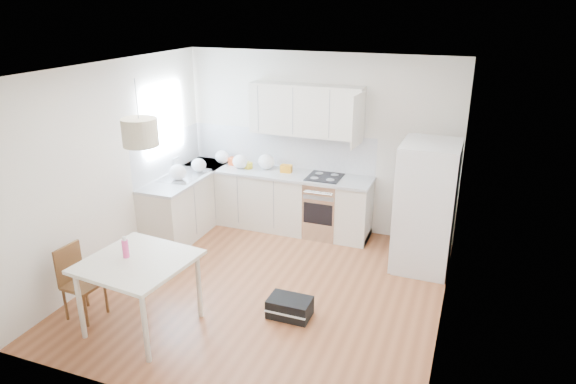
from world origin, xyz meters
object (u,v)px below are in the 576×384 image
(dining_chair, at_px, (83,283))
(dining_table, at_px, (138,268))
(refrigerator, at_px, (427,206))
(gym_bag, at_px, (290,307))

(dining_chair, bearing_deg, dining_table, 9.05)
(refrigerator, bearing_deg, gym_bag, -124.69)
(gym_bag, bearing_deg, dining_table, -151.98)
(refrigerator, bearing_deg, dining_chair, -142.14)
(refrigerator, xyz_separation_m, dining_chair, (-3.42, -2.58, -0.43))
(dining_table, xyz_separation_m, dining_chair, (-0.73, -0.06, -0.30))
(dining_table, bearing_deg, refrigerator, 49.09)
(dining_chair, height_order, gym_bag, dining_chair)
(dining_chair, distance_m, gym_bag, 2.33)
(refrigerator, height_order, gym_bag, refrigerator)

